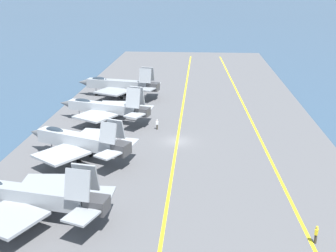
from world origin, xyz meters
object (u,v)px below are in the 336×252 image
Objects in this scene: parked_jet_third at (105,108)px; parked_jet_nearest at (28,196)px; parked_jet_fourth at (119,85)px; crew_white_vest at (157,124)px; parked_jet_second at (78,141)px; crew_yellow_vest at (316,234)px.

parked_jet_nearest is at bearing 178.55° from parked_jet_third.
crew_white_vest is at bearing -153.31° from parked_jet_fourth.
parked_jet_nearest is 1.10× the size of parked_jet_second.
parked_jet_fourth reaches higher than parked_jet_nearest.
parked_jet_fourth reaches higher than crew_yellow_vest.
parked_jet_nearest is 9.80× the size of crew_yellow_vest.
parked_jet_fourth is at bearing 28.77° from crew_yellow_vest.
parked_jet_second is 8.94× the size of crew_yellow_vest.
crew_yellow_vest is at bearing -149.93° from crew_white_vest.
crew_white_vest is (27.89, -9.78, -1.64)m from parked_jet_nearest.
crew_yellow_vest is at bearing -151.23° from parked_jet_fourth.
parked_jet_third is (30.90, -0.78, 0.01)m from parked_jet_nearest.
crew_yellow_vest is (-2.11, -27.15, -1.58)m from parked_jet_nearest.
parked_jet_third is at bearing 71.50° from crew_white_vest.
parked_jet_third reaches higher than parked_jet_fourth.
crew_white_vest is at bearing 30.07° from crew_yellow_vest.
parked_jet_second reaches higher than crew_yellow_vest.
parked_jet_second is 0.95× the size of parked_jet_third.
parked_jet_second is at bearing 179.65° from parked_jet_third.
parked_jet_second is at bearing 56.94° from crew_yellow_vest.
parked_jet_fourth is 21.85m from crew_white_vest.
parked_jet_nearest reaches higher than parked_jet_second.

